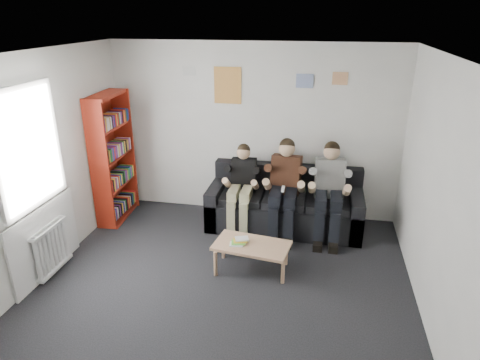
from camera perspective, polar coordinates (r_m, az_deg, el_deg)
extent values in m
plane|color=black|center=(5.08, -3.21, -16.04)|extent=(5.00, 5.00, 0.00)
plane|color=white|center=(4.04, -4.03, 15.89)|extent=(5.00, 5.00, 0.00)
plane|color=white|center=(6.70, 1.80, 6.48)|extent=(4.50, 0.00, 4.50)
plane|color=white|center=(5.38, -27.44, 0.12)|extent=(0.00, 5.00, 5.00)
plane|color=white|center=(4.43, 25.98, -3.99)|extent=(0.00, 5.00, 5.00)
cube|color=black|center=(6.59, 5.90, -4.43)|extent=(2.29, 0.93, 0.44)
cube|color=black|center=(6.74, 6.35, 0.28)|extent=(2.29, 0.21, 0.45)
cube|color=black|center=(6.71, -3.03, -2.97)|extent=(0.19, 0.93, 0.62)
cube|color=black|center=(6.56, 15.12, -4.34)|extent=(0.19, 0.93, 0.62)
cube|color=black|center=(6.40, 5.92, -2.58)|extent=(1.91, 0.64, 0.10)
cube|color=#9B2210|center=(6.87, -16.58, 2.83)|extent=(0.30, 0.89, 1.98)
cube|color=tan|center=(5.43, 1.58, -8.73)|extent=(0.93, 0.51, 0.04)
cylinder|color=tan|center=(5.43, -3.28, -11.08)|extent=(0.05, 0.05, 0.34)
cylinder|color=tan|center=(5.31, 5.74, -11.99)|extent=(0.05, 0.05, 0.34)
cylinder|color=tan|center=(5.78, -2.25, -8.88)|extent=(0.05, 0.05, 0.34)
cylinder|color=tan|center=(5.67, 6.17, -9.67)|extent=(0.05, 0.05, 0.34)
cube|color=silver|center=(5.41, -0.48, -8.55)|extent=(0.17, 0.12, 0.01)
cube|color=#61C747|center=(5.42, -0.23, -8.31)|extent=(0.17, 0.12, 0.01)
cube|color=gold|center=(5.44, 0.01, -8.07)|extent=(0.17, 0.12, 0.01)
cube|color=silver|center=(5.45, 0.25, -7.82)|extent=(0.17, 0.12, 0.01)
cube|color=black|center=(6.48, 0.52, 0.74)|extent=(0.37, 0.27, 0.52)
sphere|color=tan|center=(6.32, 0.47, 3.68)|extent=(0.20, 0.20, 0.20)
sphere|color=black|center=(6.33, 0.49, 4.00)|extent=(0.19, 0.19, 0.19)
cube|color=#99946D|center=(6.29, 0.05, -1.72)|extent=(0.33, 0.43, 0.14)
cube|color=#99946D|center=(6.26, -0.31, -5.27)|extent=(0.32, 0.13, 0.54)
cube|color=black|center=(6.31, -0.41, -7.30)|extent=(0.32, 0.24, 0.09)
cube|color=#512D1B|center=(6.40, 6.16, 0.72)|extent=(0.43, 0.31, 0.61)
sphere|color=tan|center=(6.22, 6.28, 4.18)|extent=(0.24, 0.24, 0.24)
sphere|color=black|center=(6.23, 6.30, 4.55)|extent=(0.23, 0.23, 0.23)
cube|color=black|center=(6.18, 5.80, -2.18)|extent=(0.39, 0.49, 0.16)
cube|color=black|center=(6.12, 5.46, -6.02)|extent=(0.36, 0.15, 0.54)
cube|color=black|center=(6.17, 5.33, -8.07)|extent=(0.36, 0.28, 0.11)
cube|color=white|center=(6.02, 5.76, -1.19)|extent=(0.04, 0.15, 0.04)
cube|color=white|center=(6.38, 11.86, 0.28)|extent=(0.42, 0.31, 0.60)
sphere|color=tan|center=(6.21, 12.15, 3.69)|extent=(0.23, 0.23, 0.23)
sphere|color=black|center=(6.21, 12.17, 4.06)|extent=(0.22, 0.22, 0.22)
cube|color=black|center=(6.17, 11.70, -2.61)|extent=(0.38, 0.49, 0.16)
cube|color=black|center=(6.11, 11.45, -6.44)|extent=(0.36, 0.15, 0.54)
cube|color=black|center=(6.16, 11.30, -8.49)|extent=(0.36, 0.28, 0.11)
cylinder|color=white|center=(5.68, -25.38, -9.68)|extent=(0.06, 0.06, 0.60)
cylinder|color=white|center=(5.73, -24.92, -9.29)|extent=(0.06, 0.06, 0.60)
cylinder|color=white|center=(5.78, -24.47, -8.91)|extent=(0.06, 0.06, 0.60)
cylinder|color=white|center=(5.84, -24.03, -8.54)|extent=(0.06, 0.06, 0.60)
cylinder|color=white|center=(5.90, -23.60, -8.17)|extent=(0.06, 0.06, 0.60)
cylinder|color=white|center=(5.95, -23.18, -7.81)|extent=(0.06, 0.06, 0.60)
cylinder|color=white|center=(6.01, -22.77, -7.46)|extent=(0.06, 0.06, 0.60)
cylinder|color=white|center=(6.07, -22.37, -7.12)|extent=(0.06, 0.06, 0.60)
cube|color=white|center=(6.00, -23.41, -10.68)|extent=(0.10, 0.64, 0.04)
cube|color=white|center=(5.74, -24.24, -5.92)|extent=(0.10, 0.64, 0.04)
cube|color=white|center=(5.43, -26.56, 3.82)|extent=(0.02, 1.00, 1.30)
cube|color=white|center=(5.28, -27.71, 10.83)|extent=(0.05, 1.12, 0.06)
cube|color=white|center=(5.64, -25.34, -2.76)|extent=(0.05, 1.12, 0.06)
cube|color=white|center=(5.86, -24.53, -7.40)|extent=(0.03, 1.30, 0.90)
cube|color=gold|center=(6.62, -1.65, 12.49)|extent=(0.42, 0.01, 0.55)
cube|color=#3968C5|center=(6.45, 8.62, 12.93)|extent=(0.25, 0.01, 0.20)
cube|color=#B43870|center=(6.44, 13.21, 13.05)|extent=(0.22, 0.01, 0.18)
cube|color=silver|center=(6.74, -6.81, 14.25)|extent=(0.20, 0.01, 0.14)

